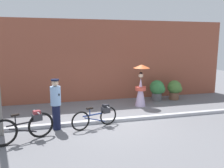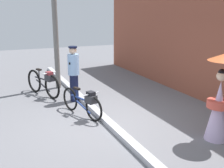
{
  "view_description": "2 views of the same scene",
  "coord_description": "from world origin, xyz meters",
  "px_view_note": "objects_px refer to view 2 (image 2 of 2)",
  "views": [
    {
      "loc": [
        -2.1,
        -7.96,
        2.87
      ],
      "look_at": [
        0.15,
        0.6,
        1.3
      ],
      "focal_mm": 37.89,
      "sensor_mm": 36.0,
      "label": 1
    },
    {
      "loc": [
        5.81,
        -2.41,
        2.67
      ],
      "look_at": [
        -0.16,
        0.24,
        0.93
      ],
      "focal_mm": 43.4,
      "sensor_mm": 36.0,
      "label": 2
    }
  ],
  "objects_px": {
    "bicycle_far_side": "(44,83)",
    "person_with_parasol": "(220,99)",
    "bicycle_near_officer": "(83,102)",
    "utility_pole": "(55,20)",
    "person_officer": "(74,72)"
  },
  "relations": [
    {
      "from": "bicycle_far_side",
      "to": "person_officer",
      "type": "distance_m",
      "value": 1.27
    },
    {
      "from": "person_officer",
      "to": "utility_pole",
      "type": "distance_m",
      "value": 2.27
    },
    {
      "from": "bicycle_near_officer",
      "to": "person_with_parasol",
      "type": "distance_m",
      "value": 3.32
    },
    {
      "from": "bicycle_far_side",
      "to": "person_officer",
      "type": "height_order",
      "value": "person_officer"
    },
    {
      "from": "bicycle_far_side",
      "to": "utility_pole",
      "type": "relative_size",
      "value": 0.36
    },
    {
      "from": "bicycle_near_officer",
      "to": "person_with_parasol",
      "type": "relative_size",
      "value": 0.87
    },
    {
      "from": "bicycle_far_side",
      "to": "person_with_parasol",
      "type": "bearing_deg",
      "value": 30.92
    },
    {
      "from": "bicycle_far_side",
      "to": "person_officer",
      "type": "xyz_separation_m",
      "value": [
        0.91,
        0.76,
        0.46
      ]
    },
    {
      "from": "utility_pole",
      "to": "bicycle_near_officer",
      "type": "bearing_deg",
      "value": -0.67
    },
    {
      "from": "person_officer",
      "to": "utility_pole",
      "type": "relative_size",
      "value": 0.35
    },
    {
      "from": "person_with_parasol",
      "to": "utility_pole",
      "type": "relative_size",
      "value": 0.39
    },
    {
      "from": "utility_pole",
      "to": "person_with_parasol",
      "type": "bearing_deg",
      "value": 21.51
    },
    {
      "from": "utility_pole",
      "to": "bicycle_far_side",
      "type": "bearing_deg",
      "value": -39.11
    },
    {
      "from": "bicycle_far_side",
      "to": "person_with_parasol",
      "type": "xyz_separation_m",
      "value": [
        4.7,
        2.81,
        0.47
      ]
    },
    {
      "from": "person_officer",
      "to": "utility_pole",
      "type": "bearing_deg",
      "value": -176.29
    }
  ]
}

